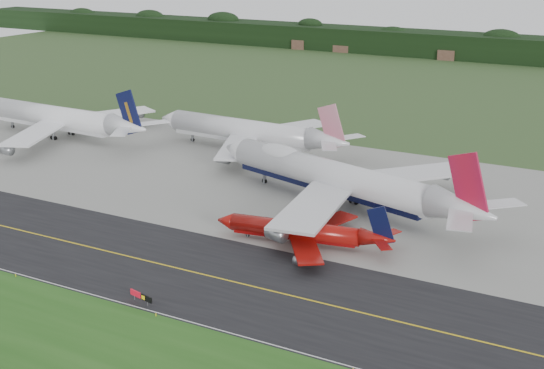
{
  "coord_description": "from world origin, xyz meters",
  "views": [
    {
      "loc": [
        70.44,
        -104.81,
        55.76
      ],
      "look_at": [
        0.89,
        22.0,
        9.21
      ],
      "focal_mm": 50.0,
      "sensor_mm": 36.0,
      "label": 1
    }
  ],
  "objects_px": {
    "jet_red_737": "(305,232)",
    "jet_navy_gold": "(61,119)",
    "taxiway_sign": "(141,296)",
    "jet_ba_747": "(338,178)",
    "jet_star_tail": "(250,132)"
  },
  "relations": [
    {
      "from": "jet_red_737",
      "to": "jet_star_tail",
      "type": "distance_m",
      "value": 69.5
    },
    {
      "from": "jet_red_737",
      "to": "jet_navy_gold",
      "type": "bearing_deg",
      "value": 158.11
    },
    {
      "from": "jet_ba_747",
      "to": "jet_red_737",
      "type": "bearing_deg",
      "value": -81.51
    },
    {
      "from": "jet_ba_747",
      "to": "jet_red_737",
      "type": "height_order",
      "value": "jet_ba_747"
    },
    {
      "from": "jet_navy_gold",
      "to": "jet_star_tail",
      "type": "relative_size",
      "value": 1.08
    },
    {
      "from": "jet_red_737",
      "to": "jet_star_tail",
      "type": "relative_size",
      "value": 0.58
    },
    {
      "from": "jet_ba_747",
      "to": "taxiway_sign",
      "type": "relative_size",
      "value": 14.21
    },
    {
      "from": "taxiway_sign",
      "to": "jet_navy_gold",
      "type": "bearing_deg",
      "value": 139.62
    },
    {
      "from": "jet_ba_747",
      "to": "jet_star_tail",
      "type": "xyz_separation_m",
      "value": [
        -40.17,
        30.51,
        -0.98
      ]
    },
    {
      "from": "jet_ba_747",
      "to": "jet_navy_gold",
      "type": "distance_m",
      "value": 98.77
    },
    {
      "from": "jet_red_737",
      "to": "jet_navy_gold",
      "type": "distance_m",
      "value": 108.67
    },
    {
      "from": "jet_red_737",
      "to": "jet_navy_gold",
      "type": "height_order",
      "value": "jet_navy_gold"
    },
    {
      "from": "jet_star_tail",
      "to": "jet_red_737",
      "type": "bearing_deg",
      "value": -51.02
    },
    {
      "from": "jet_red_737",
      "to": "taxiway_sign",
      "type": "relative_size",
      "value": 6.9
    },
    {
      "from": "jet_ba_747",
      "to": "jet_red_737",
      "type": "xyz_separation_m",
      "value": [
        3.51,
        -23.47,
        -3.74
      ]
    }
  ]
}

